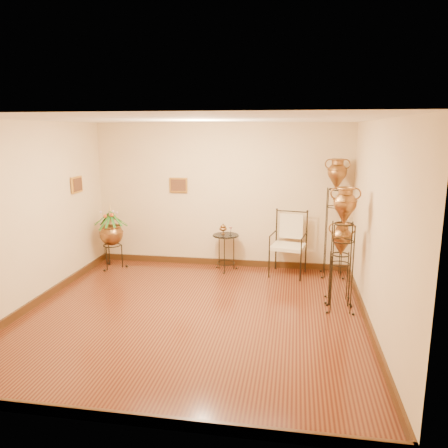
% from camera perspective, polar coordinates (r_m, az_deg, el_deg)
% --- Properties ---
extents(ground, '(5.00, 5.00, 0.00)m').
position_cam_1_polar(ground, '(6.57, -4.08, -11.74)').
color(ground, '#613117').
rests_on(ground, ground).
extents(room_shell, '(5.02, 5.02, 2.81)m').
position_cam_1_polar(room_shell, '(6.09, -4.36, 3.38)').
color(room_shell, beige).
rests_on(room_shell, ground).
extents(amphora_tall, '(0.45, 0.45, 2.19)m').
position_cam_1_polar(amphora_tall, '(8.17, 14.27, 0.91)').
color(amphora_tall, black).
rests_on(amphora_tall, ground).
extents(amphora_mid, '(0.52, 0.52, 1.89)m').
position_cam_1_polar(amphora_mid, '(6.65, 15.21, -3.13)').
color(amphora_mid, black).
rests_on(amphora_mid, ground).
extents(amphora_short, '(0.51, 0.51, 1.30)m').
position_cam_1_polar(amphora_short, '(7.01, 14.93, -4.91)').
color(amphora_short, black).
rests_on(amphora_short, ground).
extents(planter_urn, '(0.82, 0.82, 1.32)m').
position_cam_1_polar(planter_urn, '(8.76, -14.51, -0.92)').
color(planter_urn, black).
rests_on(planter_urn, ground).
extents(armchair, '(0.77, 0.73, 1.19)m').
position_cam_1_polar(armchair, '(8.16, 8.38, -2.61)').
color(armchair, black).
rests_on(armchair, ground).
extents(side_table, '(0.52, 0.52, 0.90)m').
position_cam_1_polar(side_table, '(8.41, 0.23, -3.64)').
color(side_table, black).
rests_on(side_table, ground).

